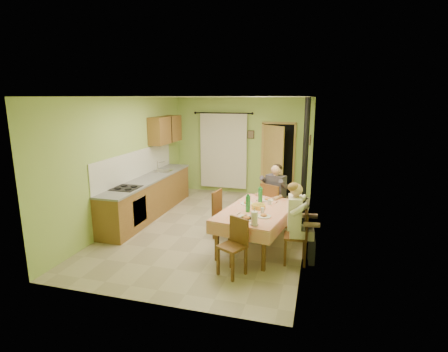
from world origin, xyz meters
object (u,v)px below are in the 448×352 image
(chair_right, at_px, (296,247))
(chair_left, at_px, (224,224))
(chair_near, at_px, (233,258))
(man_right, at_px, (297,214))
(dining_table, at_px, (257,229))
(stove_flue, at_px, (304,181))
(man_far, at_px, (275,189))
(chair_far, at_px, (274,216))

(chair_right, bearing_deg, chair_left, 57.47)
(chair_near, height_order, man_right, man_right)
(chair_near, distance_m, man_right, 1.30)
(dining_table, relative_size, chair_near, 2.23)
(chair_near, height_order, chair_right, chair_right)
(chair_left, relative_size, man_right, 0.69)
(man_right, bearing_deg, stove_flue, -6.25)
(chair_near, relative_size, chair_left, 0.96)
(dining_table, bearing_deg, man_far, 90.75)
(chair_far, distance_m, chair_right, 1.61)
(man_far, bearing_deg, chair_left, -113.25)
(dining_table, relative_size, chair_left, 2.14)
(stove_flue, bearing_deg, man_far, -153.04)
(dining_table, height_order, chair_left, chair_left)
(man_far, bearing_deg, chair_far, -90.00)
(chair_right, xyz_separation_m, man_right, (-0.01, -0.00, 0.59))
(dining_table, bearing_deg, stove_flue, 71.32)
(chair_far, distance_m, man_far, 0.59)
(chair_right, height_order, chair_left, chair_left)
(chair_near, bearing_deg, chair_left, -41.98)
(chair_far, bearing_deg, man_right, -42.89)
(chair_far, xyz_separation_m, chair_near, (-0.36, -2.19, -0.00))
(man_far, distance_m, stove_flue, 0.67)
(dining_table, height_order, man_right, man_right)
(chair_far, relative_size, chair_left, 1.05)
(chair_far, relative_size, man_far, 0.73)
(chair_right, relative_size, stove_flue, 0.33)
(dining_table, xyz_separation_m, chair_right, (0.76, -0.43, -0.09))
(stove_flue, bearing_deg, chair_left, -144.40)
(chair_far, height_order, man_far, man_far)
(dining_table, xyz_separation_m, chair_near, (-0.19, -1.12, -0.09))
(chair_left, bearing_deg, chair_far, 139.84)
(chair_far, bearing_deg, chair_near, -72.98)
(chair_far, xyz_separation_m, stove_flue, (0.59, 0.31, 0.73))
(chair_right, bearing_deg, man_far, 15.13)
(dining_table, bearing_deg, chair_right, -19.47)
(chair_right, xyz_separation_m, chair_left, (-1.47, 0.75, 0.00))
(man_right, xyz_separation_m, stove_flue, (0.02, 1.81, 0.15))
(dining_table, height_order, chair_near, chair_near)
(man_right, distance_m, stove_flue, 1.82)
(dining_table, bearing_deg, chair_near, -89.03)
(chair_left, height_order, man_right, man_right)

